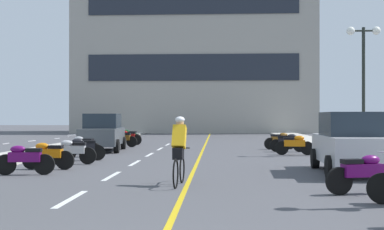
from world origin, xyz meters
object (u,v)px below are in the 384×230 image
street_lamp_mid (363,61)px  motorcycle_11 (122,138)px  parked_car_near (351,142)px  motorcycle_9 (288,142)px  motorcycle_2 (363,172)px  motorcycle_6 (83,148)px  motorcycle_7 (83,146)px  motorcycle_12 (127,137)px  motorcycle_13 (129,136)px  cyclist_rider (179,149)px  parked_car_mid (103,132)px  motorcycle_4 (48,155)px  motorcycle_5 (72,151)px  motorcycle_3 (25,159)px  motorcycle_10 (280,140)px  motorcycle_8 (295,144)px

street_lamp_mid → motorcycle_11: 13.26m
parked_car_near → motorcycle_9: size_ratio=2.51×
motorcycle_2 → motorcycle_11: (-8.43, 16.52, 0.00)m
motorcycle_2 → motorcycle_6: bearing=136.4°
street_lamp_mid → motorcycle_11: bearing=155.3°
motorcycle_7 → motorcycle_12: 8.80m
motorcycle_13 → cyclist_rider: size_ratio=0.93×
parked_car_mid → motorcycle_2: size_ratio=2.59×
motorcycle_4 → motorcycle_5: 1.79m
street_lamp_mid → motorcycle_4: bearing=-151.1°
parked_car_mid → cyclist_rider: bearing=-68.9°
motorcycle_3 → cyclist_rider: 5.04m
motorcycle_7 → motorcycle_9: 9.59m
motorcycle_10 → motorcycle_11: size_ratio=0.97×
motorcycle_12 → motorcycle_13: 1.63m
motorcycle_12 → motorcycle_13: size_ratio=1.04×
motorcycle_7 → motorcycle_13: bearing=89.4°
motorcycle_8 → motorcycle_4: bearing=-143.5°
motorcycle_8 → motorcycle_10: same height
motorcycle_8 → cyclist_rider: cyclist_rider is taller
motorcycle_2 → motorcycle_6: (-8.30, 7.91, 0.00)m
parked_car_mid → motorcycle_9: size_ratio=2.54×
parked_car_near → motorcycle_11: 15.48m
cyclist_rider → motorcycle_13: bearing=103.6°
motorcycle_9 → motorcycle_11: 9.25m
parked_car_near → motorcycle_8: bearing=94.8°
motorcycle_6 → motorcycle_11: same height
motorcycle_2 → motorcycle_5: size_ratio=0.98×
street_lamp_mid → motorcycle_7: 12.59m
motorcycle_2 → motorcycle_12: (-8.50, 18.53, 0.00)m
motorcycle_8 → motorcycle_10: (-0.17, 3.80, 0.00)m
cyclist_rider → motorcycle_2: bearing=-16.6°
parked_car_mid → motorcycle_9: parked_car_mid is taller
motorcycle_6 → motorcycle_9: size_ratio=0.98×
motorcycle_5 → motorcycle_6: bearing=90.4°
motorcycle_7 → motorcycle_10: bearing=30.8°
parked_car_near → motorcycle_8: (-0.60, 7.09, -0.44)m
parked_car_near → motorcycle_4: bearing=176.3°
motorcycle_8 → motorcycle_9: same height
motorcycle_6 → motorcycle_8: (8.51, 3.27, 0.00)m
motorcycle_13 → motorcycle_5: bearing=-88.4°
street_lamp_mid → parked_car_near: size_ratio=1.28×
motorcycle_8 → motorcycle_12: bearing=139.9°
motorcycle_11 → parked_car_near: bearing=-53.4°
motorcycle_10 → cyclist_rider: bearing=-106.7°
street_lamp_mid → motorcycle_13: street_lamp_mid is taller
parked_car_near → parked_car_mid: size_ratio=0.99×
motorcycle_6 → cyclist_rider: 7.91m
parked_car_mid → motorcycle_6: parked_car_mid is taller
motorcycle_13 → cyclist_rider: (4.58, -18.92, 0.41)m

